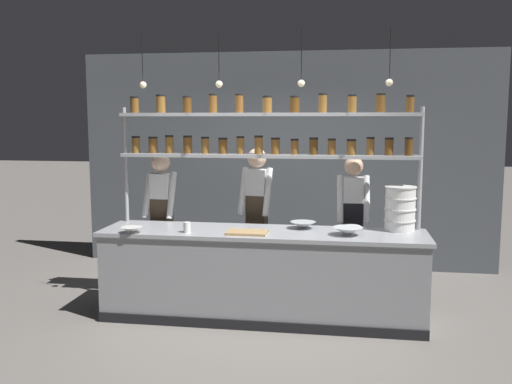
{
  "coord_description": "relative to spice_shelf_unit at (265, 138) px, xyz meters",
  "views": [
    {
      "loc": [
        0.83,
        -5.63,
        2.06
      ],
      "look_at": [
        -0.1,
        0.2,
        1.29
      ],
      "focal_mm": 40.0,
      "sensor_mm": 36.0,
      "label": 1
    }
  ],
  "objects": [
    {
      "name": "prep_bowl_near_left",
      "position": [
        0.92,
        -0.14,
        -0.91
      ],
      "size": [
        0.17,
        0.17,
        0.05
      ],
      "color": "silver",
      "rests_on": "prep_counter"
    },
    {
      "name": "prep_bowl_center_back",
      "position": [
        0.88,
        -0.42,
        -0.89
      ],
      "size": [
        0.3,
        0.3,
        0.08
      ],
      "color": "silver",
      "rests_on": "prep_counter"
    },
    {
      "name": "container_stack",
      "position": [
        1.4,
        -0.1,
        -0.7
      ],
      "size": [
        0.32,
        0.32,
        0.45
      ],
      "color": "white",
      "rests_on": "prep_counter"
    },
    {
      "name": "prep_counter",
      "position": [
        0.02,
        -0.33,
        -1.39
      ],
      "size": [
        3.31,
        0.76,
        0.92
      ],
      "color": "gray",
      "rests_on": "ground_plane"
    },
    {
      "name": "chef_center",
      "position": [
        -0.15,
        0.39,
        -0.85
      ],
      "size": [
        0.39,
        0.32,
        1.72
      ],
      "rotation": [
        0.0,
        0.0,
        -0.14
      ],
      "color": "black",
      "rests_on": "ground_plane"
    },
    {
      "name": "cutting_board",
      "position": [
        -0.11,
        -0.49,
        -0.92
      ],
      "size": [
        0.4,
        0.26,
        0.02
      ],
      "color": "#A88456",
      "rests_on": "prep_counter"
    },
    {
      "name": "ground_plane",
      "position": [
        0.02,
        -0.33,
        -1.85
      ],
      "size": [
        40.0,
        40.0,
        0.0
      ],
      "primitive_type": "plane",
      "color": "slate"
    },
    {
      "name": "serving_cup_front",
      "position": [
        -0.71,
        -0.53,
        -0.87
      ],
      "size": [
        0.07,
        0.07,
        0.11
      ],
      "color": "silver",
      "rests_on": "prep_counter"
    },
    {
      "name": "prep_bowl_center_front",
      "position": [
        -1.25,
        -0.64,
        -0.9
      ],
      "size": [
        0.22,
        0.22,
        0.06
      ],
      "color": "silver",
      "rests_on": "prep_counter"
    },
    {
      "name": "chef_left",
      "position": [
        -1.23,
        0.23,
        -0.89
      ],
      "size": [
        0.37,
        0.3,
        1.66
      ],
      "rotation": [
        0.0,
        0.0,
        -0.04
      ],
      "color": "black",
      "rests_on": "ground_plane"
    },
    {
      "name": "pendant_light_row",
      "position": [
        0.0,
        -0.33,
        0.57
      ],
      "size": [
        2.52,
        0.07,
        0.54
      ],
      "color": "black"
    },
    {
      "name": "back_wall",
      "position": [
        0.02,
        1.86,
        -0.37
      ],
      "size": [
        5.71,
        0.12,
        2.95
      ],
      "primitive_type": "cube",
      "color": "#4C5156",
      "rests_on": "ground_plane"
    },
    {
      "name": "spice_shelf_unit",
      "position": [
        0.0,
        0.0,
        0.0
      ],
      "size": [
        3.2,
        0.28,
        2.31
      ],
      "color": "#999BA0",
      "rests_on": "ground_plane"
    },
    {
      "name": "prep_bowl_near_right",
      "position": [
        0.42,
        -0.15,
        -0.89
      ],
      "size": [
        0.27,
        0.27,
        0.07
      ],
      "color": "#B2B7BC",
      "rests_on": "prep_counter"
    },
    {
      "name": "chef_right",
      "position": [
        0.93,
        0.38,
        -0.91
      ],
      "size": [
        0.37,
        0.3,
        1.64
      ],
      "rotation": [
        0.0,
        0.0,
        0.07
      ],
      "color": "black",
      "rests_on": "ground_plane"
    }
  ]
}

